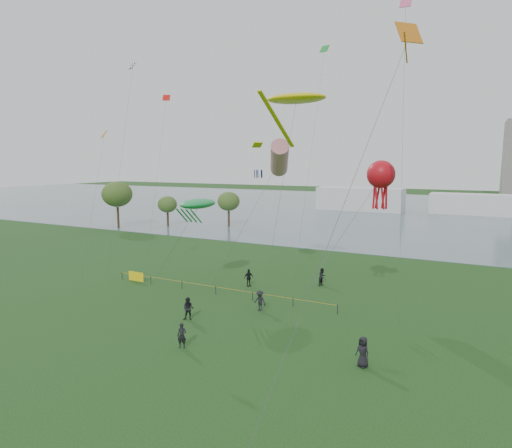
% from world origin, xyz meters
% --- Properties ---
extents(ground_plane, '(400.00, 400.00, 0.00)m').
position_xyz_m(ground_plane, '(0.00, 0.00, 0.00)').
color(ground_plane, black).
extents(lake, '(400.00, 120.00, 0.08)m').
position_xyz_m(lake, '(0.00, 100.00, 0.02)').
color(lake, slate).
rests_on(lake, ground_plane).
extents(pavilion_left, '(22.00, 8.00, 6.00)m').
position_xyz_m(pavilion_left, '(-12.00, 95.00, 3.00)').
color(pavilion_left, silver).
rests_on(pavilion_left, ground_plane).
extents(pavilion_right, '(18.00, 7.00, 5.00)m').
position_xyz_m(pavilion_right, '(14.00, 98.00, 2.50)').
color(pavilion_right, silver).
rests_on(pavilion_right, ground_plane).
extents(trees, '(23.21, 16.42, 9.00)m').
position_xyz_m(trees, '(-40.63, 46.62, 5.77)').
color(trees, '#352618').
rests_on(trees, ground_plane).
extents(fence, '(24.07, 0.07, 1.05)m').
position_xyz_m(fence, '(-13.15, 15.30, 0.55)').
color(fence, black).
rests_on(fence, ground_plane).
extents(spectator_a, '(1.10, 0.98, 1.87)m').
position_xyz_m(spectator_a, '(-5.38, 8.57, 0.94)').
color(spectator_a, black).
rests_on(spectator_a, ground_plane).
extents(spectator_b, '(1.24, 0.84, 1.78)m').
position_xyz_m(spectator_b, '(-1.21, 13.10, 0.89)').
color(spectator_b, black).
rests_on(spectator_b, ground_plane).
extents(spectator_c, '(0.90, 1.13, 1.79)m').
position_xyz_m(spectator_c, '(-5.50, 19.18, 0.89)').
color(spectator_c, black).
rests_on(spectator_c, ground_plane).
extents(spectator_d, '(1.13, 0.99, 1.94)m').
position_xyz_m(spectator_d, '(8.99, 6.91, 0.97)').
color(spectator_d, black).
rests_on(spectator_d, ground_plane).
extents(spectator_f, '(0.74, 0.61, 1.74)m').
position_xyz_m(spectator_f, '(-2.70, 4.09, 0.87)').
color(spectator_f, black).
rests_on(spectator_f, ground_plane).
extents(spectator_g, '(0.92, 1.05, 1.85)m').
position_xyz_m(spectator_g, '(1.20, 22.77, 0.93)').
color(spectator_g, black).
rests_on(spectator_g, ground_plane).
extents(kite_stingray, '(5.71, 10.26, 18.91)m').
position_xyz_m(kite_stingray, '(-0.69, 19.49, 18.40)').
color(kite_stingray, '#3F3F42').
extents(kite_windsock, '(7.33, 7.26, 14.96)m').
position_xyz_m(kite_windsock, '(-3.43, 22.07, 13.03)').
color(kite_windsock, '#3F3F42').
extents(kite_creature, '(6.78, 4.91, 9.07)m').
position_xyz_m(kite_creature, '(-9.51, 16.18, 8.58)').
color(kite_creature, '#3F3F42').
extents(kite_octopus, '(6.94, 8.18, 12.79)m').
position_xyz_m(kite_octopus, '(7.54, 18.13, 11.56)').
color(kite_octopus, '#3F3F42').
extents(kite_delta, '(4.81, 13.36, 20.42)m').
position_xyz_m(kite_delta, '(10.46, 7.08, 18.63)').
color(kite_delta, '#3F3F42').
extents(small_kites, '(43.56, 14.39, 10.68)m').
position_xyz_m(small_kites, '(-1.40, 19.24, 22.41)').
color(small_kites, red).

